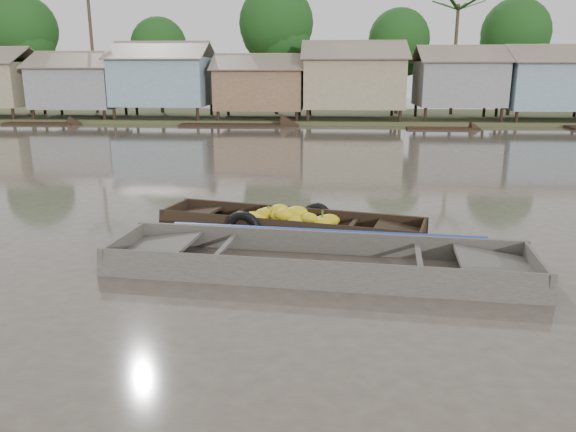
{
  "coord_description": "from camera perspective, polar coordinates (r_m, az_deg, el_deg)",
  "views": [
    {
      "loc": [
        0.69,
        -9.6,
        3.65
      ],
      "look_at": [
        -0.02,
        1.11,
        0.8
      ],
      "focal_mm": 35.0,
      "sensor_mm": 36.0,
      "label": 1
    }
  ],
  "objects": [
    {
      "name": "riverbank",
      "position": [
        41.53,
        7.23,
        13.97
      ],
      "size": [
        120.0,
        12.47,
        10.22
      ],
      "color": "#384723",
      "rests_on": "ground"
    },
    {
      "name": "distant_boats",
      "position": [
        35.54,
        18.91,
        8.11
      ],
      "size": [
        47.89,
        14.49,
        0.35
      ],
      "color": "black",
      "rests_on": "ground"
    },
    {
      "name": "ground",
      "position": [
        10.29,
        -0.3,
        -5.9
      ],
      "size": [
        120.0,
        120.0,
        0.0
      ],
      "primitive_type": "plane",
      "color": "#473F36",
      "rests_on": "ground"
    },
    {
      "name": "viewer_boat",
      "position": [
        10.49,
        3.16,
        -5.11
      ],
      "size": [
        7.97,
        2.83,
        0.63
      ],
      "rotation": [
        0.0,
        0.0,
        -0.1
      ],
      "color": "#3B3732",
      "rests_on": "ground"
    },
    {
      "name": "banana_boat",
      "position": [
        12.82,
        -0.18,
        -0.84
      ],
      "size": [
        6.21,
        2.9,
        0.87
      ],
      "rotation": [
        0.0,
        0.0,
        -0.25
      ],
      "color": "black",
      "rests_on": "ground"
    }
  ]
}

